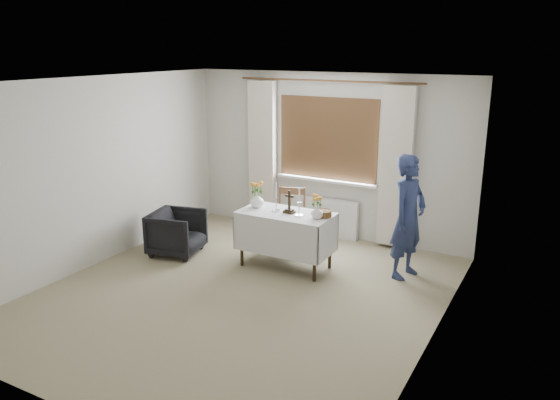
# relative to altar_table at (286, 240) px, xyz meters

# --- Properties ---
(ground) EXTENTS (5.00, 5.00, 0.00)m
(ground) POSITION_rel_altar_table_xyz_m (-0.07, -1.01, -0.38)
(ground) COLOR tan
(ground) RESTS_ON ground
(altar_table) EXTENTS (1.24, 0.64, 0.76)m
(altar_table) POSITION_rel_altar_table_xyz_m (0.00, 0.00, 0.00)
(altar_table) COLOR white
(altar_table) RESTS_ON ground
(wooden_chair) EXTENTS (0.53, 0.53, 0.91)m
(wooden_chair) POSITION_rel_altar_table_xyz_m (-0.23, 0.55, 0.08)
(wooden_chair) COLOR #4E331A
(wooden_chair) RESTS_ON ground
(armchair) EXTENTS (0.82, 0.81, 0.63)m
(armchair) POSITION_rel_altar_table_xyz_m (-1.58, -0.31, -0.07)
(armchair) COLOR black
(armchair) RESTS_ON ground
(person) EXTENTS (0.52, 0.66, 1.59)m
(person) POSITION_rel_altar_table_xyz_m (1.49, 0.48, 0.41)
(person) COLOR navy
(person) RESTS_ON ground
(radiator) EXTENTS (1.10, 0.10, 0.60)m
(radiator) POSITION_rel_altar_table_xyz_m (-0.07, 1.41, -0.08)
(radiator) COLOR silver
(radiator) RESTS_ON ground
(wooden_cross) EXTENTS (0.15, 0.12, 0.31)m
(wooden_cross) POSITION_rel_altar_table_xyz_m (0.05, 0.01, 0.53)
(wooden_cross) COLOR black
(wooden_cross) RESTS_ON altar_table
(candlestick_left) EXTENTS (0.14, 0.14, 0.39)m
(candlestick_left) POSITION_rel_altar_table_xyz_m (-0.14, -0.00, 0.57)
(candlestick_left) COLOR silver
(candlestick_left) RESTS_ON altar_table
(candlestick_right) EXTENTS (0.12, 0.12, 0.37)m
(candlestick_right) POSITION_rel_altar_table_xyz_m (0.22, -0.04, 0.57)
(candlestick_right) COLOR silver
(candlestick_right) RESTS_ON altar_table
(flower_vase_left) EXTENTS (0.19, 0.19, 0.19)m
(flower_vase_left) POSITION_rel_altar_table_xyz_m (-0.46, 0.03, 0.48)
(flower_vase_left) COLOR white
(flower_vase_left) RESTS_ON altar_table
(flower_vase_right) EXTENTS (0.20, 0.20, 0.17)m
(flower_vase_right) POSITION_rel_altar_table_xyz_m (0.46, -0.03, 0.46)
(flower_vase_right) COLOR white
(flower_vase_right) RESTS_ON altar_table
(wicker_basket) EXTENTS (0.27, 0.27, 0.08)m
(wicker_basket) POSITION_rel_altar_table_xyz_m (0.50, 0.08, 0.42)
(wicker_basket) COLOR brown
(wicker_basket) RESTS_ON altar_table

